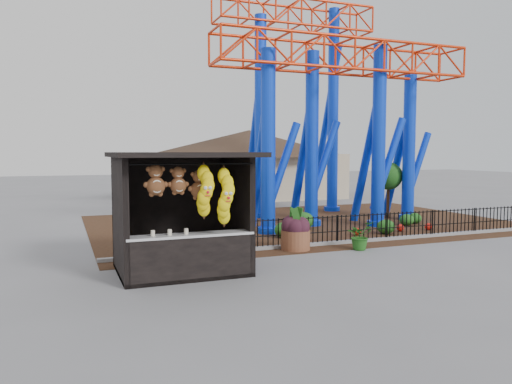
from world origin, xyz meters
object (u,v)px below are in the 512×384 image
object	(u,v)px
prize_booth	(183,215)
roller_coaster	(324,77)
potted_plant	(360,235)
terracotta_planter	(295,240)

from	to	relation	value
prize_booth	roller_coaster	bearing A→B (deg)	42.04
prize_booth	potted_plant	xyz separation A→B (m)	(5.98, 1.03, -1.06)
terracotta_planter	roller_coaster	bearing A→B (deg)	53.90
terracotta_planter	potted_plant	distance (m)	2.07
roller_coaster	potted_plant	world-z (taller)	roller_coaster
roller_coaster	prize_booth	bearing A→B (deg)	-137.96
roller_coaster	terracotta_planter	bearing A→B (deg)	-126.10
roller_coaster	terracotta_planter	size ratio (longest dim) A/B	11.86
roller_coaster	terracotta_planter	distance (m)	9.24
roller_coaster	potted_plant	distance (m)	8.93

